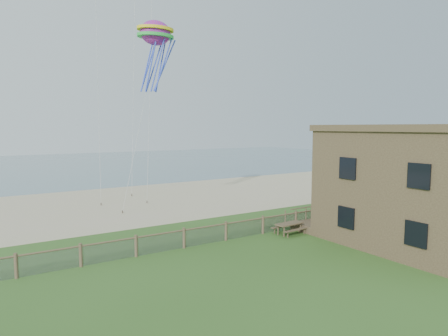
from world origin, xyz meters
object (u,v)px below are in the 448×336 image
Objects in this scene: chainlink_fence at (226,232)px; motel at (448,184)px; picnic_table at (289,228)px; octopus_kite at (156,54)px.

motel is (13.00, -7.00, 2.95)m from chainlink_fence.
picnic_table is 0.34× the size of octopus_kite.
chainlink_fence is at bearing 163.59° from picnic_table.
chainlink_fence is 5.95× the size of octopus_kite.
motel is 10.84m from picnic_table.
chainlink_fence is at bearing 151.70° from motel.
picnic_table is at bearing 144.75° from motel.
picnic_table is 16.67m from octopus_kite.
picnic_table is (4.51, -1.00, -0.12)m from chainlink_fence.
motel reaches higher than picnic_table.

